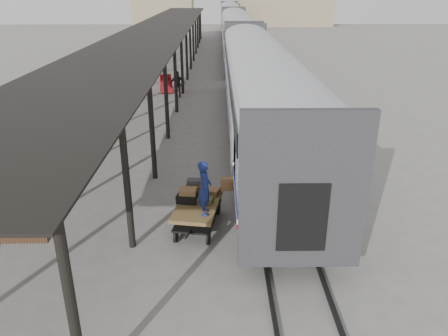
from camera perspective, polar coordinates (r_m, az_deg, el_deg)
ground at (r=14.95m, az=-5.35°, el=-5.93°), size 160.00×160.00×0.00m
train at (r=47.13m, az=1.78°, el=17.24°), size 3.45×76.01×4.01m
canopy at (r=37.50m, az=-8.17°, el=17.66°), size 4.90×64.30×4.15m
rails at (r=47.65m, az=1.73°, el=14.11°), size 1.54×150.00×0.12m
building_far at (r=92.03m, az=7.78°, el=20.51°), size 18.00×10.00×8.00m
building_left at (r=95.83m, az=-7.90°, el=19.98°), size 12.00×8.00×6.00m
baggage_cart at (r=13.80m, az=-3.42°, el=-5.39°), size 1.61×2.57×0.86m
suitcase_stack at (r=13.93m, az=-3.80°, el=-3.23°), size 1.40×1.09×0.57m
luggage_tug at (r=32.38m, az=-7.58°, el=10.74°), size 1.05×1.49×1.21m
porter at (r=12.74m, az=-2.53°, el=-2.61°), size 0.42×0.62×1.67m
pedestrian at (r=30.75m, az=-6.05°, el=10.83°), size 1.10×0.58×1.79m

